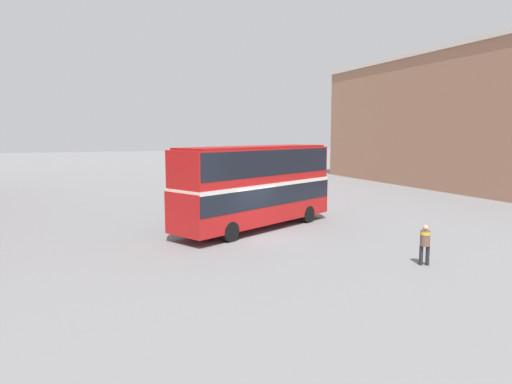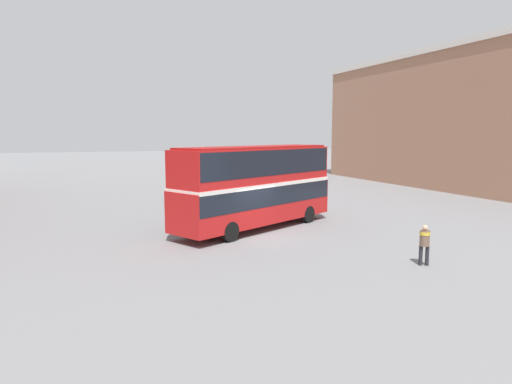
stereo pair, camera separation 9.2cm
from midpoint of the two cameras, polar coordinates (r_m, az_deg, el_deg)
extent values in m
plane|color=slate|center=(23.21, 0.21, -5.58)|extent=(240.00, 240.00, 0.00)
cube|color=#9E7056|center=(47.47, 27.41, 7.79)|extent=(10.68, 39.34, 12.52)
cube|color=silver|center=(48.06, 27.88, 15.55)|extent=(10.98, 39.64, 0.50)
cube|color=red|center=(24.84, -0.11, -1.35)|extent=(10.38, 6.92, 2.04)
cube|color=red|center=(24.62, -0.11, 3.25)|extent=(10.20, 6.78, 1.95)
cube|color=black|center=(24.78, -0.11, -0.30)|extent=(10.30, 6.90, 1.00)
cube|color=black|center=(24.61, -0.11, 3.79)|extent=(10.08, 6.74, 1.32)
cube|color=silver|center=(24.71, -0.11, 1.06)|extent=(10.29, 6.90, 0.20)
cube|color=maroon|center=(24.57, -0.11, 5.63)|extent=(9.71, 6.42, 0.10)
cylinder|color=black|center=(28.20, 2.72, -2.26)|extent=(1.02, 0.72, 0.99)
cylinder|color=black|center=(26.89, 6.38, -2.77)|extent=(1.02, 0.72, 0.99)
cylinder|color=black|center=(23.62, -7.17, -4.19)|extent=(1.02, 0.72, 0.99)
cylinder|color=black|center=(22.04, -3.37, -4.97)|extent=(1.02, 0.72, 0.99)
cylinder|color=#232328|center=(19.38, 20.52, -7.45)|extent=(0.15, 0.15, 0.78)
cylinder|color=#232328|center=(19.33, 19.80, -7.46)|extent=(0.15, 0.15, 0.78)
cylinder|color=brown|center=(19.19, 20.26, -5.43)|extent=(0.51, 0.51, 0.62)
cylinder|color=gold|center=(19.15, 20.28, -4.85)|extent=(0.55, 0.55, 0.14)
sphere|color=#D8A884|center=(19.11, 20.31, -4.19)|extent=(0.21, 0.21, 0.21)
cube|color=black|center=(39.57, -4.44, 0.73)|extent=(4.27, 2.01, 0.83)
cube|color=black|center=(39.55, -4.21, 1.73)|extent=(2.25, 1.74, 0.54)
cylinder|color=black|center=(38.51, -6.00, -0.02)|extent=(0.61, 0.25, 0.60)
cylinder|color=black|center=(40.12, -6.53, 0.26)|extent=(0.61, 0.25, 0.60)
cylinder|color=black|center=(39.18, -2.29, 0.14)|extent=(0.61, 0.25, 0.60)
cylinder|color=black|center=(40.75, -2.96, 0.41)|extent=(0.61, 0.25, 0.60)
camera|label=1|loc=(0.05, -90.11, -0.01)|focal=32.00mm
camera|label=2|loc=(0.05, 89.89, 0.01)|focal=32.00mm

